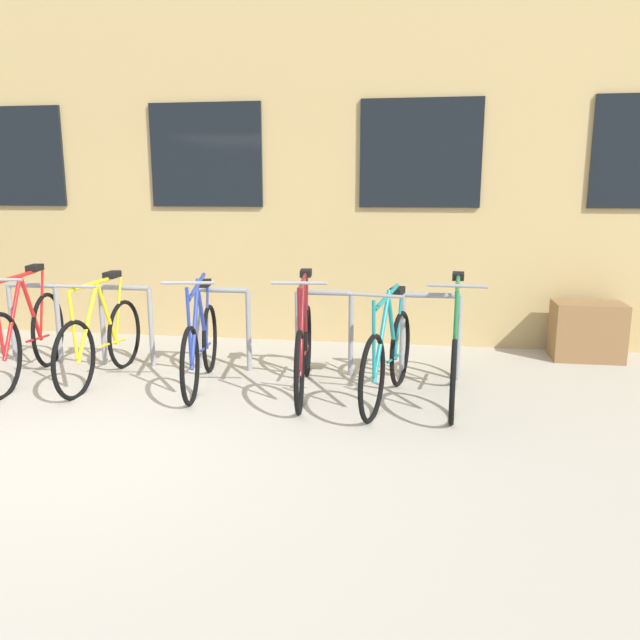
% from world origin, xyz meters
% --- Properties ---
extents(ground_plane, '(42.00, 42.00, 0.00)m').
position_xyz_m(ground_plane, '(0.00, 0.00, 0.00)').
color(ground_plane, '#B2ADA0').
extents(storefront_building, '(28.00, 6.80, 6.58)m').
position_xyz_m(storefront_building, '(-0.00, 6.58, 3.29)').
color(storefront_building, tan).
rests_on(storefront_building, ground).
extents(bike_rack, '(6.57, 0.05, 0.82)m').
position_xyz_m(bike_rack, '(-0.46, 1.90, 0.49)').
color(bike_rack, gray).
rests_on(bike_rack, ground).
extents(bicycle_maroon, '(0.44, 1.73, 1.07)m').
position_xyz_m(bicycle_maroon, '(1.44, 1.37, 0.39)').
color(bicycle_maroon, black).
rests_on(bicycle_maroon, ground).
extents(bicycle_teal, '(0.48, 1.64, 1.00)m').
position_xyz_m(bicycle_teal, '(2.18, 1.23, 0.38)').
color(bicycle_teal, black).
rests_on(bicycle_teal, ground).
extents(bicycle_yellow, '(0.44, 1.66, 1.00)m').
position_xyz_m(bicycle_yellow, '(-0.47, 1.39, 0.38)').
color(bicycle_yellow, black).
rests_on(bicycle_yellow, ground).
extents(bicycle_blue, '(0.44, 1.62, 1.04)m').
position_xyz_m(bicycle_blue, '(0.49, 1.39, 0.37)').
color(bicycle_blue, black).
rests_on(bicycle_blue, ground).
extents(bicycle_red, '(0.47, 1.74, 1.06)m').
position_xyz_m(bicycle_red, '(-1.17, 1.32, 0.41)').
color(bicycle_red, black).
rests_on(bicycle_red, ground).
extents(bicycle_green, '(0.44, 1.72, 1.08)m').
position_xyz_m(bicycle_green, '(2.74, 1.34, 0.38)').
color(bicycle_green, black).
rests_on(bicycle_green, ground).
extents(planter_box, '(0.70, 0.44, 0.60)m').
position_xyz_m(planter_box, '(4.18, 2.85, 0.30)').
color(planter_box, olive).
rests_on(planter_box, ground).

